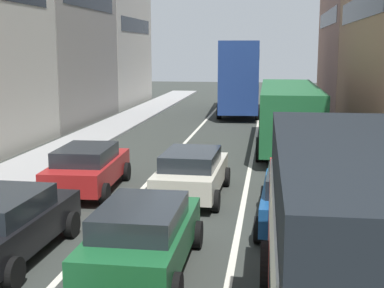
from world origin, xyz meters
TOP-DOWN VIEW (x-y plane):
  - sidewalk_left at (-6.70, 20.00)m, footprint 2.60×64.00m
  - lane_stripe_left at (-1.70, 20.00)m, footprint 0.16×60.00m
  - lane_stripe_right at (1.70, 20.00)m, footprint 0.16×60.00m
  - building_row_left at (-12.00, 23.12)m, footprint 7.20×43.90m
  - removalist_box_truck at (3.70, 2.32)m, footprint 2.77×7.73m
  - sedan_centre_lane_second at (-0.10, 5.76)m, footprint 2.07×4.31m
  - wagon_left_lane_second at (-3.28, 6.03)m, footprint 2.13×4.33m
  - hatchback_centre_lane_third at (0.06, 11.55)m, footprint 2.13×4.34m
  - sedan_left_lane_third at (-3.38, 11.75)m, footprint 2.23×4.38m
  - sedan_right_lane_behind_truck at (3.20, 9.21)m, footprint 2.18×4.36m
  - wagon_right_lane_far at (3.53, 14.71)m, footprint 2.25×4.39m
  - bus_mid_queue_primary at (3.26, 20.43)m, footprint 2.85×10.52m
  - bus_far_queue_secondary at (0.20, 33.49)m, footprint 3.16×10.60m

SIDE VIEW (x-z plane):
  - lane_stripe_left at x=-1.70m, z-range 0.00..0.01m
  - lane_stripe_right at x=1.70m, z-range 0.00..0.01m
  - sidewalk_left at x=-6.70m, z-range 0.00..0.14m
  - sedan_centre_lane_second at x=-0.10m, z-range 0.05..1.54m
  - wagon_left_lane_second at x=-3.28m, z-range 0.05..1.54m
  - hatchback_centre_lane_third at x=0.06m, z-range 0.05..1.54m
  - sedan_left_lane_third at x=-3.38m, z-range 0.05..1.54m
  - sedan_right_lane_behind_truck at x=3.20m, z-range 0.05..1.54m
  - wagon_right_lane_far at x=3.53m, z-range 0.05..1.54m
  - bus_mid_queue_primary at x=3.26m, z-range 0.31..3.21m
  - removalist_box_truck at x=3.70m, z-range 0.18..3.76m
  - bus_far_queue_secondary at x=0.20m, z-range 0.30..5.36m
  - building_row_left at x=-12.00m, z-range -0.81..13.11m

